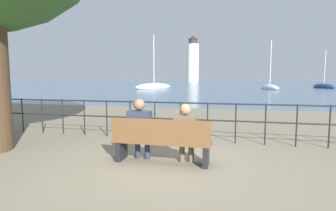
{
  "coord_description": "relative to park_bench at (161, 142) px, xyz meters",
  "views": [
    {
      "loc": [
        1.29,
        -4.91,
        1.66
      ],
      "look_at": [
        0.0,
        0.5,
        1.09
      ],
      "focal_mm": 28.0,
      "sensor_mm": 36.0,
      "label": 1
    }
  ],
  "objects": [
    {
      "name": "harbor_water",
      "position": [
        0.0,
        159.8,
        -0.43
      ],
      "size": [
        600.0,
        300.0,
        0.01
      ],
      "color": "slate",
      "rests_on": "ground_plane"
    },
    {
      "name": "park_bench",
      "position": [
        0.0,
        0.0,
        0.0
      ],
      "size": [
        1.93,
        0.45,
        0.9
      ],
      "color": "brown",
      "rests_on": "ground_plane"
    },
    {
      "name": "harbor_lighthouse",
      "position": [
        -17.32,
        126.96,
        10.25
      ],
      "size": [
        5.96,
        5.96,
        22.98
      ],
      "color": "silver",
      "rests_on": "ground_plane"
    },
    {
      "name": "seated_person_right",
      "position": [
        0.46,
        0.08,
        0.22
      ],
      "size": [
        0.41,
        0.35,
        1.19
      ],
      "color": "brown",
      "rests_on": "ground_plane"
    },
    {
      "name": "sailboat_2",
      "position": [
        17.34,
        46.58,
        -0.15
      ],
      "size": [
        3.16,
        5.74,
        7.06
      ],
      "rotation": [
        0.0,
        0.0,
        0.3
      ],
      "color": "navy",
      "rests_on": "ground_plane"
    },
    {
      "name": "seated_person_left",
      "position": [
        -0.46,
        0.08,
        0.26
      ],
      "size": [
        0.47,
        0.35,
        1.26
      ],
      "color": "#2D3347",
      "rests_on": "ground_plane"
    },
    {
      "name": "sailboat_1",
      "position": [
        -11.27,
        37.67,
        -0.13
      ],
      "size": [
        5.7,
        9.27,
        9.36
      ],
      "rotation": [
        0.0,
        0.0,
        -0.38
      ],
      "color": "white",
      "rests_on": "ground_plane"
    },
    {
      "name": "promenade_railing",
      "position": [
        -0.0,
        2.02,
        0.26
      ],
      "size": [
        14.46,
        0.04,
        1.05
      ],
      "color": "black",
      "rests_on": "ground_plane"
    },
    {
      "name": "ground_plane",
      "position": [
        0.0,
        0.06,
        -0.44
      ],
      "size": [
        1000.0,
        1000.0,
        0.0
      ],
      "primitive_type": "plane",
      "color": "#7A705B"
    },
    {
      "name": "sailboat_0",
      "position": [
        7.34,
        39.22,
        -0.16
      ],
      "size": [
        3.09,
        5.74,
        8.05
      ],
      "rotation": [
        0.0,
        0.0,
        0.28
      ],
      "color": "silver",
      "rests_on": "ground_plane"
    }
  ]
}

